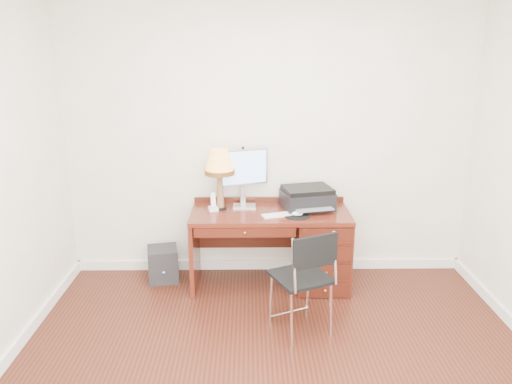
{
  "coord_description": "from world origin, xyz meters",
  "views": [
    {
      "loc": [
        -0.2,
        -3.09,
        2.26
      ],
      "look_at": [
        -0.14,
        1.2,
        1.0
      ],
      "focal_mm": 35.0,
      "sensor_mm": 36.0,
      "label": 1
    }
  ],
  "objects_px": {
    "desk": "(303,244)",
    "equipment_box": "(163,264)",
    "phone": "(213,205)",
    "printer": "(307,198)",
    "chair": "(302,273)",
    "monitor": "(244,171)",
    "leg_lamp": "(220,166)"
  },
  "relations": [
    {
      "from": "monitor",
      "to": "printer",
      "type": "height_order",
      "value": "monitor"
    },
    {
      "from": "desk",
      "to": "phone",
      "type": "xyz_separation_m",
      "value": [
        -0.86,
        0.03,
        0.39
      ]
    },
    {
      "from": "printer",
      "to": "phone",
      "type": "height_order",
      "value": "printer"
    },
    {
      "from": "monitor",
      "to": "equipment_box",
      "type": "bearing_deg",
      "value": 165.78
    },
    {
      "from": "desk",
      "to": "printer",
      "type": "height_order",
      "value": "printer"
    },
    {
      "from": "chair",
      "to": "equipment_box",
      "type": "height_order",
      "value": "chair"
    },
    {
      "from": "desk",
      "to": "equipment_box",
      "type": "xyz_separation_m",
      "value": [
        -1.39,
        0.1,
        -0.24
      ]
    },
    {
      "from": "monitor",
      "to": "printer",
      "type": "xyz_separation_m",
      "value": [
        0.61,
        -0.07,
        -0.26
      ]
    },
    {
      "from": "printer",
      "to": "chair",
      "type": "xyz_separation_m",
      "value": [
        -0.14,
        -1.01,
        -0.31
      ]
    },
    {
      "from": "monitor",
      "to": "chair",
      "type": "distance_m",
      "value": 1.3
    },
    {
      "from": "monitor",
      "to": "leg_lamp",
      "type": "height_order",
      "value": "leg_lamp"
    },
    {
      "from": "printer",
      "to": "phone",
      "type": "xyz_separation_m",
      "value": [
        -0.9,
        -0.07,
        -0.05
      ]
    },
    {
      "from": "desk",
      "to": "phone",
      "type": "distance_m",
      "value": 0.95
    },
    {
      "from": "chair",
      "to": "printer",
      "type": "bearing_deg",
      "value": 57.76
    },
    {
      "from": "phone",
      "to": "chair",
      "type": "bearing_deg",
      "value": -67.62
    },
    {
      "from": "desk",
      "to": "phone",
      "type": "bearing_deg",
      "value": 177.96
    },
    {
      "from": "phone",
      "to": "chair",
      "type": "relative_size",
      "value": 0.2
    },
    {
      "from": "phone",
      "to": "equipment_box",
      "type": "relative_size",
      "value": 0.53
    },
    {
      "from": "equipment_box",
      "to": "leg_lamp",
      "type": "bearing_deg",
      "value": -12.72
    },
    {
      "from": "desk",
      "to": "equipment_box",
      "type": "bearing_deg",
      "value": 176.03
    },
    {
      "from": "monitor",
      "to": "printer",
      "type": "relative_size",
      "value": 1.06
    },
    {
      "from": "leg_lamp",
      "to": "equipment_box",
      "type": "height_order",
      "value": "leg_lamp"
    },
    {
      "from": "desk",
      "to": "leg_lamp",
      "type": "distance_m",
      "value": 1.11
    },
    {
      "from": "desk",
      "to": "equipment_box",
      "type": "distance_m",
      "value": 1.41
    },
    {
      "from": "leg_lamp",
      "to": "phone",
      "type": "xyz_separation_m",
      "value": [
        -0.07,
        -0.05,
        -0.38
      ]
    },
    {
      "from": "leg_lamp",
      "to": "equipment_box",
      "type": "relative_size",
      "value": 1.73
    },
    {
      "from": "printer",
      "to": "leg_lamp",
      "type": "relative_size",
      "value": 0.92
    },
    {
      "from": "desk",
      "to": "chair",
      "type": "relative_size",
      "value": 1.67
    },
    {
      "from": "chair",
      "to": "desk",
      "type": "bearing_deg",
      "value": 59.25
    },
    {
      "from": "desk",
      "to": "phone",
      "type": "relative_size",
      "value": 8.4
    },
    {
      "from": "printer",
      "to": "desk",
      "type": "bearing_deg",
      "value": -123.47
    },
    {
      "from": "monitor",
      "to": "leg_lamp",
      "type": "relative_size",
      "value": 0.97
    }
  ]
}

